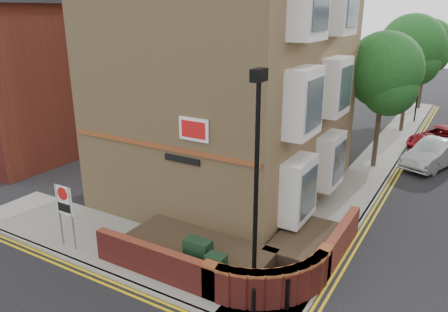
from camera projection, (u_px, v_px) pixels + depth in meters
ground at (181, 306)px, 11.97m from camera, size 120.00×120.00×0.00m
pavement_corner at (124, 246)px, 14.86m from camera, size 13.00×3.00×0.12m
pavement_main at (381, 156)px, 24.05m from camera, size 2.00×32.00×0.12m
kerb_side at (90, 268)px, 13.64m from camera, size 13.00×0.15×0.12m
kerb_main_near at (400, 159)px, 23.57m from camera, size 0.15×32.00×0.12m
yellow_lines_side at (84, 273)px, 13.45m from camera, size 13.00×0.28×0.01m
yellow_lines_main at (405, 161)px, 23.47m from camera, size 0.28×32.00×0.01m
corner_building at (235, 48)px, 17.89m from camera, size 8.95×10.40×13.60m
garden_wall at (227, 263)px, 14.01m from camera, size 6.80×6.00×1.20m
lamppost at (256, 191)px, 11.11m from camera, size 0.25×0.50×6.30m
utility_cabinet_large at (198, 258)px, 12.95m from camera, size 0.80×0.45×1.20m
utility_cabinet_small at (216, 272)px, 12.33m from camera, size 0.55×0.40×1.10m
bollard_near at (254, 304)px, 11.15m from camera, size 0.11×0.11×0.90m
bollard_far at (287, 295)px, 11.52m from camera, size 0.11×0.11×0.90m
zone_sign at (64, 205)px, 14.26m from camera, size 0.72×0.07×2.20m
side_building at (44, 69)px, 24.27m from camera, size 6.40×10.40×9.00m
tree_near at (384, 76)px, 20.97m from camera, size 3.64×3.65×6.70m
tree_mid at (411, 52)px, 27.35m from camera, size 4.03×4.03×7.42m
tree_far at (427, 47)px, 33.97m from camera, size 3.81×3.81×7.00m
traffic_light_assembly at (419, 84)px, 30.33m from camera, size 0.20×0.16×4.20m
silver_car_near at (434, 154)px, 22.35m from camera, size 2.90×4.52×1.41m
red_car_main at (441, 138)px, 25.25m from camera, size 3.85×5.15×1.30m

